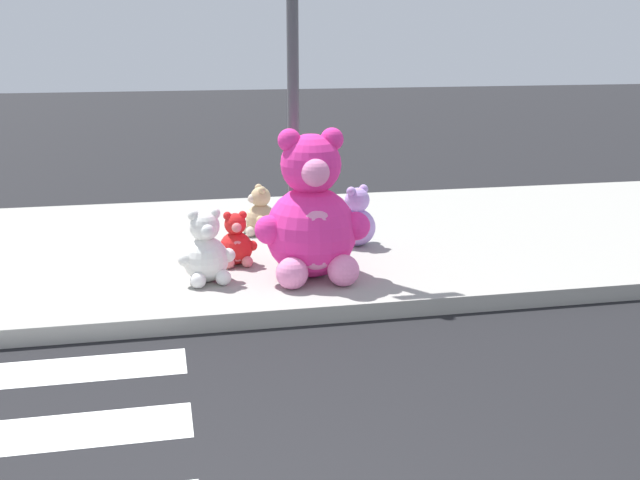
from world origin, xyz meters
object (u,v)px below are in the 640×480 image
at_px(plush_white, 206,253).
at_px(plush_red, 236,244).
at_px(plush_pink_large, 312,219).
at_px(plush_tan, 259,215).
at_px(sign_pole, 293,83).
at_px(plush_lavender, 356,221).

bearing_deg(plush_white, plush_red, 56.64).
xyz_separation_m(plush_pink_large, plush_white, (-0.95, 0.05, -0.27)).
height_order(plush_tan, plush_white, plush_white).
bearing_deg(plush_pink_large, plush_red, 140.13).
bearing_deg(plush_red, plush_white, -123.36).
bearing_deg(plush_tan, sign_pole, -79.09).
distance_m(plush_red, plush_white, 0.57).
xyz_separation_m(sign_pole, plush_pink_large, (0.06, -0.59, -1.16)).
bearing_deg(plush_lavender, plush_pink_large, -124.07).
height_order(sign_pole, plush_lavender, sign_pole).
xyz_separation_m(plush_lavender, plush_tan, (-0.92, 0.67, -0.04)).
xyz_separation_m(sign_pole, plush_white, (-0.89, -0.54, -1.43)).
bearing_deg(plush_red, sign_pole, 6.10).
distance_m(plush_lavender, plush_white, 1.86).
relative_size(plush_pink_large, plush_tan, 2.47).
relative_size(sign_pole, plush_white, 4.81).
bearing_deg(plush_pink_large, sign_pole, 95.39).
distance_m(plush_red, plush_tan, 1.18).
bearing_deg(plush_red, plush_lavender, 19.21).
bearing_deg(sign_pole, plush_pink_large, -84.61).
relative_size(plush_lavender, plush_white, 0.95).
bearing_deg(plush_lavender, plush_red, -160.79).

